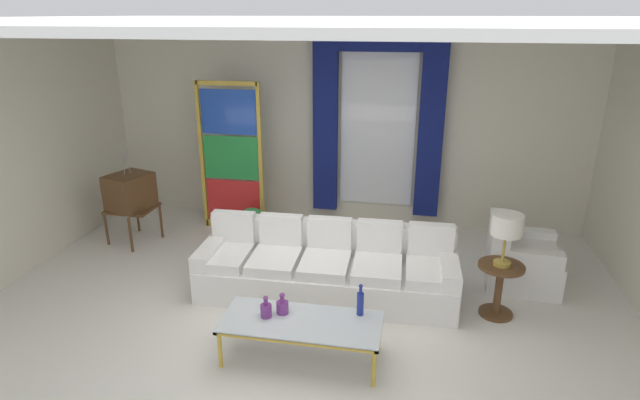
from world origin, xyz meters
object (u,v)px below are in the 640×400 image
at_px(bottle_amber_squat, 282,306).
at_px(round_side_table, 499,285).
at_px(couch_white_long, 327,268).
at_px(coffee_table, 301,324).
at_px(armchair_white, 518,261).
at_px(peacock_figurine, 250,224).
at_px(stained_glass_divider, 231,160).
at_px(bottle_blue_decanter, 360,302).
at_px(bottle_crystal_tall, 266,310).
at_px(vintage_tv, 130,193).
at_px(table_lamp_brass, 507,227).

distance_m(bottle_amber_squat, round_side_table, 2.35).
relative_size(couch_white_long, coffee_table, 1.98).
distance_m(armchair_white, peacock_figurine, 3.63).
bearing_deg(couch_white_long, stained_glass_divider, 136.29).
bearing_deg(bottle_amber_squat, stained_glass_divider, 117.96).
bearing_deg(bottle_blue_decanter, armchair_white, 45.17).
xyz_separation_m(bottle_blue_decanter, armchair_white, (1.70, 1.71, -0.25)).
distance_m(bottle_crystal_tall, round_side_table, 2.51).
xyz_separation_m(bottle_crystal_tall, armchair_white, (2.56, 1.92, -0.20)).
distance_m(bottle_crystal_tall, vintage_tv, 3.40).
bearing_deg(bottle_crystal_tall, bottle_blue_decanter, 13.38).
bearing_deg(vintage_tv, table_lamp_brass, -12.17).
bearing_deg(bottle_blue_decanter, bottle_crystal_tall, -166.62).
bearing_deg(couch_white_long, coffee_table, -90.85).
xyz_separation_m(bottle_blue_decanter, peacock_figurine, (-1.86, 2.37, -0.32)).
bearing_deg(bottle_amber_squat, couch_white_long, 79.40).
bearing_deg(bottle_amber_squat, coffee_table, -25.82).
bearing_deg(armchair_white, stained_glass_divider, 165.63).
height_order(bottle_amber_squat, table_lamp_brass, table_lamp_brass).
bearing_deg(coffee_table, bottle_amber_squat, 154.18).
bearing_deg(armchair_white, peacock_figurine, 169.55).
xyz_separation_m(peacock_figurine, table_lamp_brass, (3.24, -1.44, 0.81)).
bearing_deg(bottle_crystal_tall, couch_white_long, 74.42).
relative_size(coffee_table, bottle_blue_decanter, 4.66).
relative_size(coffee_table, vintage_tv, 1.10).
bearing_deg(round_side_table, peacock_figurine, 156.04).
distance_m(bottle_blue_decanter, armchair_white, 2.43).
height_order(couch_white_long, stained_glass_divider, stained_glass_divider).
xyz_separation_m(stained_glass_divider, table_lamp_brass, (3.61, -1.79, -0.03)).
xyz_separation_m(bottle_amber_squat, round_side_table, (2.10, 1.04, -0.13)).
height_order(stained_glass_divider, round_side_table, stained_glass_divider).
xyz_separation_m(couch_white_long, coffee_table, (-0.02, -1.28, 0.07)).
relative_size(armchair_white, peacock_figurine, 1.46).
distance_m(armchair_white, stained_glass_divider, 4.13).
height_order(couch_white_long, bottle_blue_decanter, couch_white_long).
height_order(coffee_table, round_side_table, round_side_table).
height_order(stained_glass_divider, table_lamp_brass, stained_glass_divider).
xyz_separation_m(bottle_crystal_tall, peacock_figurine, (-1.01, 2.57, -0.27)).
height_order(couch_white_long, vintage_tv, vintage_tv).
height_order(coffee_table, bottle_amber_squat, bottle_amber_squat).
xyz_separation_m(couch_white_long, bottle_crystal_tall, (-0.36, -1.27, 0.18)).
relative_size(bottle_blue_decanter, bottle_amber_squat, 1.48).
bearing_deg(stained_glass_divider, vintage_tv, -148.69).
height_order(armchair_white, peacock_figurine, armchair_white).
xyz_separation_m(bottle_crystal_tall, vintage_tv, (-2.60, 2.18, 0.24)).
bearing_deg(coffee_table, bottle_crystal_tall, 178.61).
height_order(bottle_blue_decanter, peacock_figurine, bottle_blue_decanter).
relative_size(bottle_crystal_tall, stained_glass_divider, 0.10).
xyz_separation_m(vintage_tv, armchair_white, (5.16, -0.26, -0.44)).
bearing_deg(bottle_blue_decanter, table_lamp_brass, 33.91).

